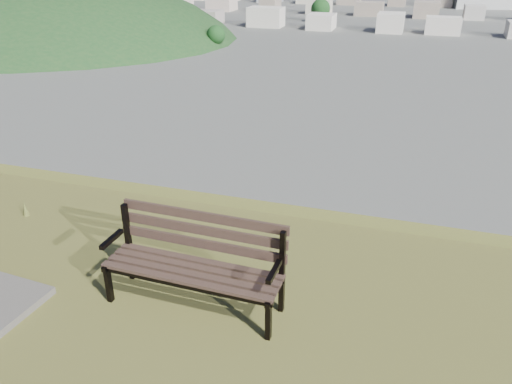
% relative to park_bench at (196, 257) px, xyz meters
% --- Properties ---
extents(park_bench, '(1.71, 0.59, 0.89)m').
position_rel_park_bench_xyz_m(park_bench, '(0.00, 0.00, 0.00)').
color(park_bench, '#433026').
rests_on(park_bench, hilltop_mesa).
extents(green_wooded_hill, '(177.40, 141.92, 88.70)m').
position_rel_park_bench_xyz_m(green_wooded_hill, '(-133.04, 150.86, -25.37)').
color(green_wooded_hill, '#143718').
rests_on(green_wooded_hill, ground).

